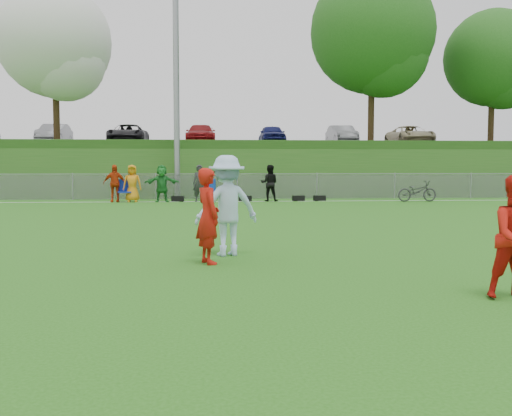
{
  "coord_description": "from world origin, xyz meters",
  "views": [
    {
      "loc": [
        -1.28,
        -8.27,
        1.62
      ],
      "look_at": [
        -0.59,
        0.5,
        0.98
      ],
      "focal_mm": 40.0,
      "sensor_mm": 36.0,
      "label": 1
    }
  ],
  "objects": [
    {
      "name": "ground",
      "position": [
        0.0,
        0.0,
        0.0
      ],
      "size": [
        120.0,
        120.0,
        0.0
      ],
      "primitive_type": "plane",
      "color": "#225F14",
      "rests_on": "ground"
    },
    {
      "name": "sideline_far",
      "position": [
        0.0,
        18.0,
        0.01
      ],
      "size": [
        60.0,
        0.1,
        0.01
      ],
      "primitive_type": "cube",
      "color": "white",
      "rests_on": "ground"
    },
    {
      "name": "fence",
      "position": [
        0.0,
        20.0,
        0.65
      ],
      "size": [
        58.0,
        0.06,
        1.3
      ],
      "color": "gray",
      "rests_on": "ground"
    },
    {
      "name": "light_pole",
      "position": [
        -3.0,
        20.8,
        6.71
      ],
      "size": [
        1.2,
        0.4,
        12.15
      ],
      "color": "gray",
      "rests_on": "ground"
    },
    {
      "name": "berm",
      "position": [
        0.0,
        31.0,
        1.5
      ],
      "size": [
        120.0,
        18.0,
        3.0
      ],
      "primitive_type": "cube",
      "color": "#205116",
      "rests_on": "ground"
    },
    {
      "name": "parking_lot",
      "position": [
        0.0,
        33.0,
        3.05
      ],
      "size": [
        120.0,
        12.0,
        0.1
      ],
      "primitive_type": "cube",
      "color": "black",
      "rests_on": "berm"
    },
    {
      "name": "tree_white_flowering",
      "position": [
        -9.84,
        24.92,
        8.32
      ],
      "size": [
        6.3,
        6.3,
        8.78
      ],
      "color": "black",
      "rests_on": "berm"
    },
    {
      "name": "tree_green_near",
      "position": [
        8.16,
        24.42,
        9.03
      ],
      "size": [
        7.14,
        7.14,
        9.95
      ],
      "color": "black",
      "rests_on": "berm"
    },
    {
      "name": "tree_green_far",
      "position": [
        16.16,
        25.92,
        7.96
      ],
      "size": [
        5.88,
        5.88,
        8.19
      ],
      "color": "black",
      "rests_on": "berm"
    },
    {
      "name": "car_row",
      "position": [
        -1.17,
        32.0,
        3.82
      ],
      "size": [
        32.04,
        5.18,
        1.44
      ],
      "color": "white",
      "rests_on": "parking_lot"
    },
    {
      "name": "spectator_row",
      "position": [
        -2.89,
        18.0,
        0.85
      ],
      "size": [
        8.05,
        0.78,
        1.69
      ],
      "color": "red",
      "rests_on": "ground"
    },
    {
      "name": "gear_bags",
      "position": [
        1.01,
        18.1,
        0.13
      ],
      "size": [
        7.19,
        0.54,
        0.26
      ],
      "color": "black",
      "rests_on": "ground"
    },
    {
      "name": "player_red_left",
      "position": [
        -1.34,
        1.19,
        0.8
      ],
      "size": [
        0.57,
        0.68,
        1.6
      ],
      "primitive_type": "imported",
      "rotation": [
        0.0,
        0.0,
        1.95
      ],
      "color": "#B9160C",
      "rests_on": "ground"
    },
    {
      "name": "player_blue",
      "position": [
        -1.0,
        2.03,
        0.91
      ],
      "size": [
        1.33,
        1.0,
        1.82
      ],
      "primitive_type": "imported",
      "rotation": [
        0.0,
        0.0,
        3.45
      ],
      "color": "#AFD0F3",
      "rests_on": "ground"
    },
    {
      "name": "recycling_bin",
      "position": [
        -1.42,
        19.0,
        0.51
      ],
      "size": [
        0.81,
        0.81,
        1.03
      ],
      "primitive_type": "cylinder",
      "rotation": [
        0.0,
        0.0,
        0.2
      ],
      "color": "#113AB9",
      "rests_on": "ground"
    },
    {
      "name": "camp_chair",
      "position": [
        -5.25,
        18.0,
        0.3
      ],
      "size": [
        0.71,
        0.72,
        1.03
      ],
      "rotation": [
        0.0,
        0.0,
        0.28
      ],
      "color": "#0E27A1",
      "rests_on": "ground"
    },
    {
      "name": "bicycle",
      "position": [
        8.14,
        17.2,
        0.48
      ],
      "size": [
        1.88,
        0.77,
        0.96
      ],
      "primitive_type": "imported",
      "rotation": [
        0.0,
        0.0,
        1.64
      ],
      "color": "#2A292C",
      "rests_on": "ground"
    }
  ]
}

